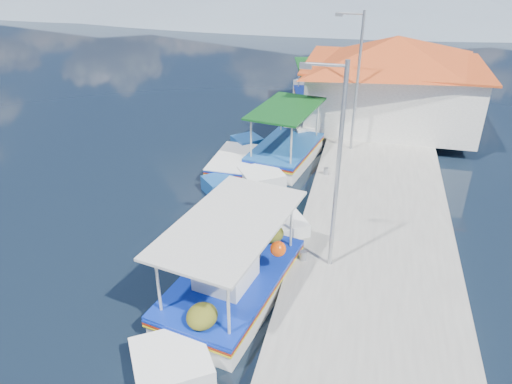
# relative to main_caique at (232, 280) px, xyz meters

# --- Properties ---
(ground) EXTENTS (160.00, 160.00, 0.00)m
(ground) POSITION_rel_main_caique_xyz_m (-2.04, -0.48, -0.55)
(ground) COLOR black
(ground) RESTS_ON ground
(quay) EXTENTS (5.00, 44.00, 0.50)m
(quay) POSITION_rel_main_caique_xyz_m (3.86, 5.52, -0.30)
(quay) COLOR #A6A49B
(quay) RESTS_ON ground
(bollards) EXTENTS (0.20, 17.20, 0.30)m
(bollards) POSITION_rel_main_caique_xyz_m (1.76, 4.77, 0.10)
(bollards) COLOR #A5A8AD
(bollards) RESTS_ON quay
(main_caique) EXTENTS (3.55, 8.47, 2.84)m
(main_caique) POSITION_rel_main_caique_xyz_m (0.00, 0.00, 0.00)
(main_caique) COLOR white
(main_caique) RESTS_ON ground
(caique_green_canopy) EXTENTS (3.17, 7.61, 2.89)m
(caique_green_canopy) POSITION_rel_main_caique_xyz_m (-0.29, 9.45, -0.12)
(caique_green_canopy) COLOR white
(caique_green_canopy) RESTS_ON ground
(caique_blue_hull) EXTENTS (1.75, 5.73, 1.02)m
(caique_blue_hull) POSITION_rel_main_caique_xyz_m (-2.26, 8.04, -0.27)
(caique_blue_hull) COLOR #194F98
(caique_blue_hull) RESTS_ON ground
(caique_far) EXTENTS (3.68, 7.97, 2.87)m
(caique_far) POSITION_rel_main_caique_xyz_m (0.12, 17.35, -0.01)
(caique_far) COLOR white
(caique_far) RESTS_ON ground
(harbor_building) EXTENTS (10.49, 10.49, 4.40)m
(harbor_building) POSITION_rel_main_caique_xyz_m (4.16, 14.52, 2.23)
(harbor_building) COLOR white
(harbor_building) RESTS_ON quay
(lamp_post_near) EXTENTS (1.21, 0.14, 6.00)m
(lamp_post_near) POSITION_rel_main_caique_xyz_m (2.47, 1.52, 3.31)
(lamp_post_near) COLOR #A5A8AD
(lamp_post_near) RESTS_ON quay
(lamp_post_far) EXTENTS (1.21, 0.14, 6.00)m
(lamp_post_far) POSITION_rel_main_caique_xyz_m (2.47, 10.52, 3.31)
(lamp_post_far) COLOR #A5A8AD
(lamp_post_far) RESTS_ON quay
(mountain_ridge) EXTENTS (171.40, 96.00, 5.50)m
(mountain_ridge) POSITION_rel_main_caique_xyz_m (4.51, 55.52, 1.49)
(mountain_ridge) COLOR slate
(mountain_ridge) RESTS_ON ground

